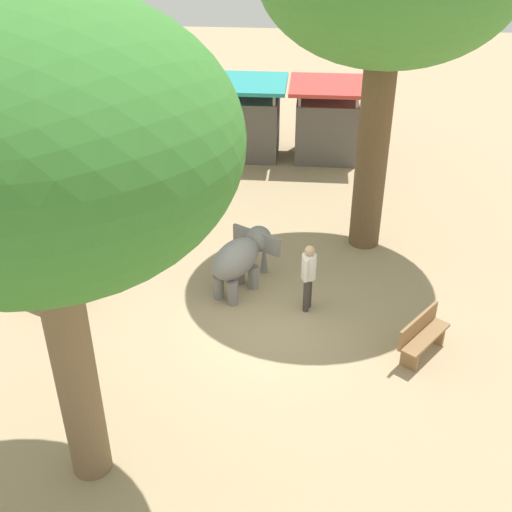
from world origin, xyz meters
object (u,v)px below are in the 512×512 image
Objects in this scene: shade_tree_main at (32,146)px; market_stall_teal at (249,122)px; market_stall_white at (172,120)px; person_handler at (309,273)px; elephant at (241,257)px; picnic_table_near at (54,270)px; wooden_bench at (422,335)px; market_stall_red at (326,125)px.

shade_tree_main is 14.37m from market_stall_teal.
market_stall_white is (-1.37, 13.60, -4.46)m from shade_tree_main.
elephant is at bearing -6.72° from person_handler.
person_handler reaches higher than elephant.
picnic_table_near is 9.45m from market_stall_teal.
picnic_table_near is at bearing -112.46° from market_stall_teal.
market_stall_teal is at bearing -59.75° from person_handler.
person_handler is at bearing -76.15° from market_stall_teal.
wooden_bench is at bearing -55.24° from market_stall_white.
person_handler is 0.64× the size of market_stall_red.
market_stall_teal is (-2.19, 8.86, 0.19)m from person_handler.
market_stall_white is at bearing 180.00° from market_stall_teal.
market_stall_teal reaches higher than wooden_bench.
elephant is 8.24m from market_stall_teal.
market_stall_white reaches higher than person_handler.
picnic_table_near is at bearing 115.86° from shade_tree_main.
person_handler is at bearing -92.67° from market_stall_red.
elephant is 8.83m from market_stall_white.
wooden_bench is at bearing -86.92° from elephant.
market_stall_red is (3.83, 13.60, -4.46)m from shade_tree_main.
elephant is 8.44m from market_stall_red.
elephant is 1.16× the size of person_handler.
shade_tree_main is 14.82m from market_stall_red.
shade_tree_main is 5.51× the size of wooden_bench.
shade_tree_main reaches higher than market_stall_teal.
market_stall_teal is 2.60m from market_stall_red.
shade_tree_main is 7.39m from picnic_table_near.
market_stall_white reaches higher than picnic_table_near.
person_handler is at bearing -158.12° from picnic_table_near.
picnic_table_near is at bearing 14.95° from person_handler.
market_stall_white is (1.00, 8.72, 0.55)m from picnic_table_near.
picnic_table_near is 10.71m from market_stall_red.
wooden_bench is 10.41m from market_stall_red.
market_stall_white is (-4.79, 8.86, 0.19)m from person_handler.
market_stall_teal is at bearing 0.00° from market_stall_white.
picnic_table_near is at bearing -63.49° from wooden_bench.
market_stall_teal reaches higher than elephant.
shade_tree_main reaches higher than wooden_bench.
market_stall_red is (1.95, 8.21, 0.28)m from elephant.
market_stall_white is 1.00× the size of market_stall_teal.
market_stall_white is (-7.09, 10.21, 0.67)m from wooden_bench.
shade_tree_main reaches higher than person_handler.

